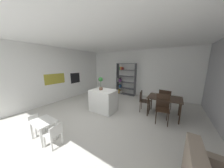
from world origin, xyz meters
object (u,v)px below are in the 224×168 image
at_px(child_table, 44,124).
at_px(dining_chair_far, 165,99).
at_px(dining_chair_island_side, 143,99).
at_px(dining_chair_near, 162,106).
at_px(open_bookshelf, 125,80).
at_px(built_in_oven, 75,78).
at_px(child_chair_left, 36,123).
at_px(kitchen_island, 103,100).
at_px(child_chair_right, 54,134).
at_px(potted_plant_on_island, 101,82).
at_px(dining_table, 164,99).

relative_size(child_table, dining_chair_far, 0.67).
relative_size(child_table, dining_chair_island_side, 0.73).
bearing_deg(dining_chair_near, open_bookshelf, 129.54).
relative_size(built_in_oven, dining_chair_near, 0.65).
bearing_deg(child_chair_left, kitchen_island, -30.08).
relative_size(kitchen_island, child_table, 1.65).
height_order(child_chair_left, dining_chair_near, dining_chair_near).
bearing_deg(child_chair_right, dining_chair_island_side, 150.57).
xyz_separation_m(potted_plant_on_island, dining_chair_island_side, (1.52, 0.86, -0.71)).
bearing_deg(child_chair_right, potted_plant_on_island, -179.49).
distance_m(child_table, dining_chair_far, 4.22).
xyz_separation_m(kitchen_island, child_chair_left, (-0.77, -2.14, -0.15)).
relative_size(child_chair_left, dining_chair_island_side, 0.63).
xyz_separation_m(kitchen_island, dining_chair_island_side, (1.42, 0.84, 0.07)).
relative_size(child_chair_left, dining_table, 0.47).
bearing_deg(dining_chair_near, potted_plant_on_island, -176.75).
distance_m(open_bookshelf, dining_chair_island_side, 2.57).
relative_size(dining_chair_island_side, dining_chair_far, 0.92).
distance_m(potted_plant_on_island, dining_chair_near, 2.41).
height_order(child_chair_left, dining_chair_far, dining_chair_far).
distance_m(kitchen_island, dining_chair_island_side, 1.65).
bearing_deg(child_chair_left, dining_table, -55.01).
bearing_deg(dining_table, open_bookshelf, 143.49).
distance_m(kitchen_island, dining_chair_near, 2.22).
height_order(open_bookshelf, child_table, open_bookshelf).
distance_m(child_chair_right, child_chair_left, 0.93).
xyz_separation_m(open_bookshelf, dining_chair_far, (2.48, -1.42, -0.40)).
bearing_deg(dining_table, kitchen_island, -158.86).
bearing_deg(open_bookshelf, kitchen_island, -83.57).
xyz_separation_m(kitchen_island, dining_table, (2.19, 0.85, 0.21)).
relative_size(kitchen_island, open_bookshelf, 0.51).
distance_m(kitchen_island, child_chair_right, 2.14).
height_order(child_chair_left, dining_table, dining_table).
xyz_separation_m(dining_table, dining_chair_near, (-0.01, -0.42, -0.11)).
distance_m(built_in_oven, dining_table, 4.89).
xyz_separation_m(built_in_oven, dining_chair_island_side, (4.10, 0.08, -0.61)).
relative_size(child_chair_right, dining_chair_near, 0.61).
distance_m(built_in_oven, kitchen_island, 2.87).
distance_m(open_bookshelf, child_chair_left, 4.90).
bearing_deg(child_table, built_in_oven, 129.28).
xyz_separation_m(dining_chair_far, dining_chair_near, (-0.00, -0.85, 0.01)).
relative_size(child_chair_right, child_chair_left, 1.07).
bearing_deg(child_table, dining_chair_near, 45.85).
bearing_deg(built_in_oven, dining_table, 1.01).
relative_size(potted_plant_on_island, dining_chair_island_side, 0.62).
bearing_deg(dining_chair_far, dining_table, 100.31).
relative_size(kitchen_island, dining_chair_island_side, 1.20).
xyz_separation_m(open_bookshelf, child_table, (-0.01, -4.83, -0.53)).
xyz_separation_m(open_bookshelf, dining_chair_near, (2.48, -2.27, -0.40)).
bearing_deg(child_table, dining_table, 50.04).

